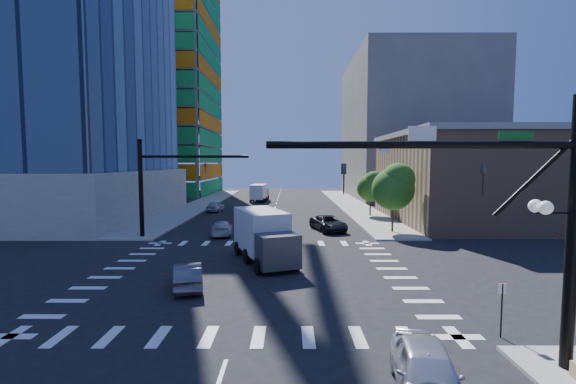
{
  "coord_description": "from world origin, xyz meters",
  "views": [
    {
      "loc": [
        2.24,
        -23.93,
        6.97
      ],
      "look_at": [
        2.13,
        8.0,
        4.55
      ],
      "focal_mm": 24.0,
      "sensor_mm": 36.0,
      "label": 1
    }
  ],
  "objects": [
    {
      "name": "bg_building_ne",
      "position": [
        27.0,
        55.0,
        14.0
      ],
      "size": [
        24.0,
        30.0,
        28.0
      ],
      "primitive_type": "cube",
      "color": "#645F5A",
      "rests_on": "ground"
    },
    {
      "name": "car_sb_mid",
      "position": [
        -8.35,
        30.83,
        0.76
      ],
      "size": [
        2.17,
        4.58,
        1.51
      ],
      "primitive_type": "imported",
      "rotation": [
        0.0,
        0.0,
        3.05
      ],
      "color": "#B8BAC1",
      "rests_on": "ground"
    },
    {
      "name": "commercial_building",
      "position": [
        25.0,
        22.0,
        5.31
      ],
      "size": [
        20.5,
        22.5,
        10.6
      ],
      "color": "#917254",
      "rests_on": "ground"
    },
    {
      "name": "sidewalk_ne",
      "position": [
        12.5,
        40.0,
        0.07
      ],
      "size": [
        5.0,
        60.0,
        0.15
      ],
      "primitive_type": "cube",
      "color": "gray",
      "rests_on": "ground"
    },
    {
      "name": "box_truck_far",
      "position": [
        -3.14,
        45.57,
        1.38
      ],
      "size": [
        3.18,
        6.19,
        3.12
      ],
      "rotation": [
        0.0,
        0.0,
        3.03
      ],
      "color": "black",
      "rests_on": "ground"
    },
    {
      "name": "car_sb_cross",
      "position": [
        -3.44,
        -2.87,
        0.7
      ],
      "size": [
        2.56,
        4.51,
        1.41
      ],
      "primitive_type": "imported",
      "rotation": [
        0.0,
        0.0,
        3.41
      ],
      "color": "#525358",
      "rests_on": "ground"
    },
    {
      "name": "tree_north",
      "position": [
        12.93,
        25.9,
        3.99
      ],
      "size": [
        3.54,
        3.52,
        5.78
      ],
      "color": "#382316",
      "rests_on": "sidewalk_ne"
    },
    {
      "name": "no_parking_sign",
      "position": [
        10.7,
        -9.0,
        1.38
      ],
      "size": [
        0.3,
        0.06,
        2.2
      ],
      "color": "black",
      "rests_on": "ground"
    },
    {
      "name": "construction_building",
      "position": [
        -27.41,
        61.93,
        24.61
      ],
      "size": [
        25.16,
        34.5,
        70.6
      ],
      "color": "slate",
      "rests_on": "ground"
    },
    {
      "name": "car_nb_far",
      "position": [
        6.26,
        15.24,
        0.78
      ],
      "size": [
        3.94,
        6.06,
        1.55
      ],
      "primitive_type": "imported",
      "rotation": [
        0.0,
        0.0,
        0.26
      ],
      "color": "black",
      "rests_on": "ground"
    },
    {
      "name": "signal_mast_nw",
      "position": [
        -10.0,
        11.5,
        5.49
      ],
      "size": [
        10.2,
        0.4,
        9.0
      ],
      "color": "black",
      "rests_on": "sidewalk_nw"
    },
    {
      "name": "road_markings",
      "position": [
        0.0,
        0.0,
        0.01
      ],
      "size": [
        20.0,
        20.0,
        0.01
      ],
      "primitive_type": "cube",
      "color": "silver",
      "rests_on": "ground"
    },
    {
      "name": "signal_mast_se",
      "position": [
        10.6,
        -11.5,
        5.01
      ],
      "size": [
        10.51,
        2.48,
        9.0
      ],
      "color": "black",
      "rests_on": "sidewalk_se"
    },
    {
      "name": "car_nb_near",
      "position": [
        6.32,
        -12.95,
        0.78
      ],
      "size": [
        2.52,
        4.82,
        1.57
      ],
      "primitive_type": "imported",
      "rotation": [
        0.0,
        0.0,
        -0.15
      ],
      "color": "#B8BBC1",
      "rests_on": "ground"
    },
    {
      "name": "sidewalk_nw",
      "position": [
        -12.5,
        40.0,
        0.07
      ],
      "size": [
        5.0,
        60.0,
        0.15
      ],
      "primitive_type": "cube",
      "color": "gray",
      "rests_on": "ground"
    },
    {
      "name": "ground",
      "position": [
        0.0,
        0.0,
        0.0
      ],
      "size": [
        160.0,
        160.0,
        0.0
      ],
      "primitive_type": "plane",
      "color": "black",
      "rests_on": "ground"
    },
    {
      "name": "tree_south",
      "position": [
        12.63,
        13.9,
        4.69
      ],
      "size": [
        4.16,
        4.16,
        6.82
      ],
      "color": "#382316",
      "rests_on": "sidewalk_ne"
    },
    {
      "name": "box_truck_near",
      "position": [
        0.57,
        2.6,
        1.58
      ],
      "size": [
        5.16,
        7.4,
        3.57
      ],
      "rotation": [
        0.0,
        0.0,
        0.37
      ],
      "color": "black",
      "rests_on": "ground"
    },
    {
      "name": "car_sb_near",
      "position": [
        -4.3,
        12.8,
        0.69
      ],
      "size": [
        2.6,
        4.98,
        1.38
      ],
      "primitive_type": "imported",
      "rotation": [
        0.0,
        0.0,
        3.29
      ],
      "color": "#B9B9B9",
      "rests_on": "ground"
    }
  ]
}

